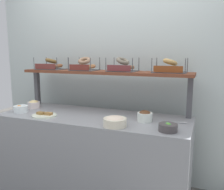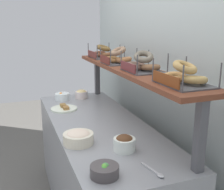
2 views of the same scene
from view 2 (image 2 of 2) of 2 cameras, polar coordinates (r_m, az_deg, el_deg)
name	(u,v)px [view 2 (image 2 of 2)]	position (r m, az deg, el deg)	size (l,w,h in m)	color
back_wall	(161,75)	(2.33, 10.12, 4.08)	(3.10, 0.06, 2.40)	#B3C1BE
deli_counter	(99,170)	(2.39, -2.65, -15.33)	(1.90, 0.70, 0.85)	gray
shelf_riser_left	(97,76)	(3.06, -3.07, 3.89)	(0.05, 0.05, 0.40)	#4C4C51
shelf_riser_right	(200,136)	(1.51, 17.75, -8.13)	(0.05, 0.05, 0.40)	#4C4C51
upper_shelf	(130,69)	(2.20, 3.85, 5.35)	(1.86, 0.32, 0.03)	brown
bowl_egg_salad	(81,94)	(2.92, -6.36, 0.22)	(0.13, 0.13, 0.09)	white
bowl_fruit_salad	(62,96)	(2.89, -10.28, -0.29)	(0.15, 0.15, 0.08)	white
bowl_veggie_mix	(105,171)	(1.47, -1.55, -15.35)	(0.15, 0.15, 0.07)	#474243
bowl_chocolate_spread	(124,143)	(1.73, 2.56, -9.86)	(0.14, 0.14, 0.10)	white
bowl_potato_salad	(78,137)	(1.84, -6.98, -8.66)	(0.20, 0.20, 0.09)	beige
serving_plate_white	(64,108)	(2.57, -9.87, -2.73)	(0.24, 0.24, 0.04)	white
serving_spoon_near_plate	(156,172)	(1.52, 9.00, -15.49)	(0.18, 0.05, 0.01)	#B7B7BC
bagel_basket_cinnamon_raisin	(103,53)	(2.81, -1.85, 8.64)	(0.32, 0.26, 0.14)	#4C4C51
bagel_basket_everything	(118,58)	(2.38, 1.18, 7.66)	(0.29, 0.26, 0.15)	#4C4C51
bagel_basket_poppy	(143,65)	(2.00, 6.39, 6.24)	(0.30, 0.25, 0.15)	#4C4C51
bagel_basket_sesame	(184,77)	(1.60, 14.58, 3.69)	(0.32, 0.26, 0.14)	#4C4C51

